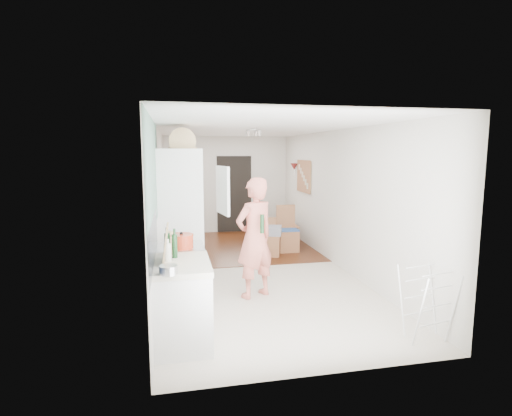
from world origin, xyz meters
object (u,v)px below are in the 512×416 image
object	(u,v)px
dining_chair	(288,229)
stool	(271,245)
person	(255,227)
drying_rack	(427,304)
dining_table	(277,234)

from	to	relation	value
dining_chair	stool	xyz separation A→B (m)	(-0.44, -0.31, -0.27)
dining_chair	stool	size ratio (longest dim) A/B	2.21
person	dining_chair	size ratio (longest dim) A/B	2.11
person	drying_rack	distance (m)	2.45
dining_chair	drying_rack	xyz separation A→B (m)	(0.39, -4.20, -0.07)
dining_table	dining_chair	world-z (taller)	dining_chair
stool	drying_rack	xyz separation A→B (m)	(0.83, -3.89, 0.19)
dining_chair	stool	distance (m)	0.60
dining_table	person	bearing A→B (deg)	163.00
dining_chair	drying_rack	distance (m)	4.22
person	dining_table	bearing A→B (deg)	-136.99
person	drying_rack	xyz separation A→B (m)	(1.61, -1.73, -0.62)
dining_table	stool	xyz separation A→B (m)	(-0.42, -1.13, 0.01)
person	drying_rack	bearing A→B (deg)	106.09
person	dining_chair	bearing A→B (deg)	-143.19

